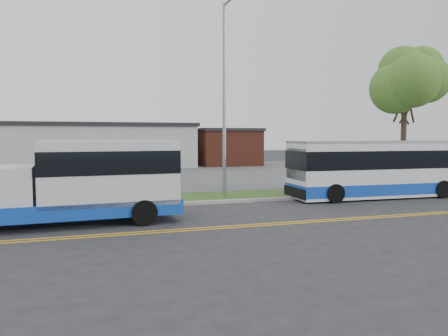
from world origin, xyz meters
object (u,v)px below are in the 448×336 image
object	(u,v)px
shuttle_bus	(87,179)
transit_bus	(388,169)
parked_car_a	(124,172)
streetlight_near	(225,93)
pedestrian	(34,185)
tree_east	(405,82)

from	to	relation	value
shuttle_bus	transit_bus	world-z (taller)	shuttle_bus
transit_bus	parked_car_a	xyz separation A→B (m)	(-12.28, 10.59, -0.67)
streetlight_near	parked_car_a	bearing A→B (deg)	116.62
shuttle_bus	transit_bus	bearing A→B (deg)	6.49
pedestrian	parked_car_a	size ratio (longest dim) A/B	0.45
tree_east	parked_car_a	bearing A→B (deg)	151.77
streetlight_near	pedestrian	bearing A→B (deg)	-174.59
streetlight_near	transit_bus	world-z (taller)	streetlight_near
transit_bus	parked_car_a	distance (m)	16.23
tree_east	shuttle_bus	world-z (taller)	tree_east
tree_east	streetlight_near	world-z (taller)	streetlight_near
streetlight_near	transit_bus	bearing A→B (deg)	-14.89
tree_east	transit_bus	bearing A→B (deg)	-140.75
tree_east	parked_car_a	world-z (taller)	tree_east
shuttle_bus	transit_bus	size ratio (longest dim) A/B	0.75
streetlight_near	parked_car_a	size ratio (longest dim) A/B	2.30
shuttle_bus	parked_car_a	size ratio (longest dim) A/B	1.89
streetlight_near	parked_car_a	world-z (taller)	streetlight_near
shuttle_bus	pedestrian	xyz separation A→B (m)	(-2.12, 3.67, -0.55)
pedestrian	streetlight_near	bearing A→B (deg)	-178.86
transit_bus	pedestrian	xyz separation A→B (m)	(-16.79, 1.31, -0.42)
shuttle_bus	parked_car_a	distance (m)	13.19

